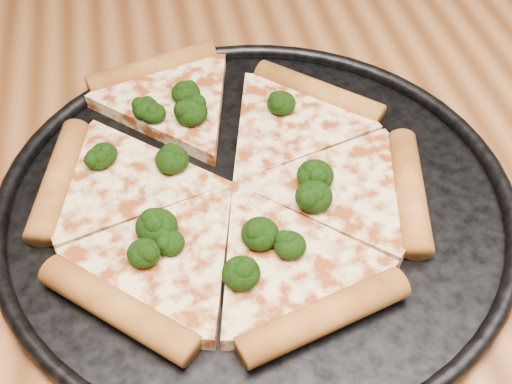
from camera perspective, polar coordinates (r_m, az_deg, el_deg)
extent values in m
cube|color=#975A2E|center=(0.60, 4.54, -0.51)|extent=(1.20, 0.90, 0.04)
cylinder|color=black|center=(0.56, 0.00, -0.92)|extent=(0.40, 0.40, 0.01)
torus|color=black|center=(0.55, 0.00, -0.43)|extent=(0.42, 0.42, 0.01)
cylinder|color=#C87A32|center=(0.65, 5.12, 8.11)|extent=(0.11, 0.10, 0.02)
cylinder|color=#C87A32|center=(0.68, -8.50, 9.97)|extent=(0.13, 0.06, 0.02)
cylinder|color=#C87A32|center=(0.58, -15.85, 1.03)|extent=(0.05, 0.13, 0.02)
cylinder|color=#C87A32|center=(0.49, -11.27, -9.35)|extent=(0.11, 0.10, 0.02)
cylinder|color=#C87A32|center=(0.48, 5.61, -10.12)|extent=(0.13, 0.06, 0.02)
cylinder|color=#C87A32|center=(0.56, 12.47, 0.13)|extent=(0.05, 0.13, 0.02)
ellipsoid|color=black|center=(0.51, 0.34, -3.44)|extent=(0.03, 0.03, 0.02)
ellipsoid|color=black|center=(0.62, -9.02, 6.76)|extent=(0.02, 0.02, 0.02)
ellipsoid|color=black|center=(0.63, -5.78, 8.09)|extent=(0.03, 0.03, 0.02)
ellipsoid|color=black|center=(0.58, -12.79, 2.71)|extent=(0.02, 0.02, 0.02)
ellipsoid|color=black|center=(0.50, 2.82, -4.40)|extent=(0.02, 0.02, 0.02)
ellipsoid|color=black|center=(0.61, -5.35, 6.54)|extent=(0.03, 0.03, 0.02)
ellipsoid|color=black|center=(0.51, -7.04, -4.16)|extent=(0.02, 0.02, 0.02)
ellipsoid|color=black|center=(0.58, -12.39, 3.06)|extent=(0.02, 0.02, 0.02)
ellipsoid|color=black|center=(0.52, -8.16, -2.84)|extent=(0.03, 0.03, 0.02)
ellipsoid|color=black|center=(0.62, 2.10, 7.29)|extent=(0.03, 0.03, 0.02)
ellipsoid|color=black|center=(0.61, -8.41, 6.40)|extent=(0.02, 0.02, 0.02)
ellipsoid|color=black|center=(0.48, -1.23, -6.69)|extent=(0.03, 0.03, 0.02)
ellipsoid|color=black|center=(0.50, -9.19, -4.97)|extent=(0.02, 0.02, 0.02)
ellipsoid|color=black|center=(0.57, -6.91, 2.65)|extent=(0.03, 0.03, 0.02)
ellipsoid|color=black|center=(0.55, 4.88, 1.36)|extent=(0.03, 0.03, 0.02)
ellipsoid|color=black|center=(0.53, 4.77, -0.37)|extent=(0.03, 0.03, 0.02)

